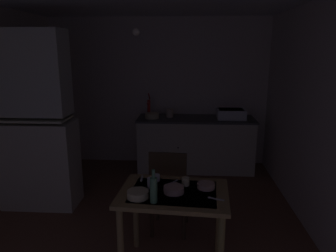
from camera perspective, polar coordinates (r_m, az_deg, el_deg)
The scene contains 22 objects.
ground_plane at distance 3.85m, azimuth -4.37°, elevation -16.64°, with size 4.99×4.99×0.00m, color brown.
wall_back at distance 5.40m, azimuth -1.69°, elevation 6.15°, with size 3.73×0.10×2.46m, color beige.
wall_right at distance 3.64m, azimuth 25.79°, elevation 1.01°, with size 0.10×4.09×2.46m, color beige.
hutch_cabinet at distance 4.15m, azimuth -22.75°, elevation -0.22°, with size 0.90×0.45×2.17m.
counter_cabinet at distance 5.19m, azimuth 5.00°, elevation -3.21°, with size 1.88×0.64×0.87m.
sink_basin at distance 5.11m, azimuth 11.35°, elevation 2.20°, with size 0.44×0.34×0.15m.
hand_pump at distance 5.12m, azimuth -3.50°, elevation 3.52°, with size 0.05×0.27×0.39m.
mixing_bowl_counter at distance 5.05m, azimuth -2.90°, elevation 1.89°, with size 0.22×0.22×0.08m, color beige.
stoneware_crock at distance 5.11m, azimuth 0.32°, elevation 2.37°, with size 0.11×0.11×0.14m, color beige.
dining_table at distance 2.81m, azimuth 1.02°, elevation -14.08°, with size 0.98×0.73×0.75m.
chair_far_side at distance 3.37m, azimuth 0.19°, elevation -11.70°, with size 0.43×0.43×0.95m.
serving_bowl_wide at distance 2.73m, azimuth 1.05°, elevation -11.43°, with size 0.18×0.18×0.05m, color tan.
soup_bowl_small at distance 2.83m, azimuth 6.91°, elevation -10.70°, with size 0.16×0.16×0.04m, color tan.
sauce_dish at distance 2.66m, azimuth -5.47°, elevation -12.22°, with size 0.18×0.18×0.06m, color beige.
teacup_mint at distance 2.95m, azimuth -2.15°, elevation -9.37°, with size 0.07×0.07×0.06m, color white.
mug_dark at distance 2.82m, azimuth -3.06°, elevation -10.23°, with size 0.07×0.07×0.09m, color white.
teacup_cream at distance 2.86m, azimuth 3.21°, elevation -10.02°, with size 0.07×0.07×0.07m, color beige.
glass_bottle at distance 2.53m, azimuth -2.63°, elevation -11.39°, with size 0.06×0.06×0.28m.
table_knife at distance 2.92m, azimuth 0.72°, elevation -10.27°, with size 0.19×0.02×0.01m, color silver.
teaspoon_near_bowl at distance 3.02m, azimuth -4.77°, elevation -9.44°, with size 0.16×0.02×0.01m, color beige.
teaspoon_by_cup at distance 2.66m, azimuth 8.73°, elevation -12.93°, with size 0.14×0.02×0.01m, color beige.
pendant_bulb at distance 3.65m, azimuth -5.83°, elevation 16.58°, with size 0.08×0.08×0.08m, color #F9EFCC.
Camera 1 is at (0.48, -3.28, 1.95)m, focal length 33.60 mm.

